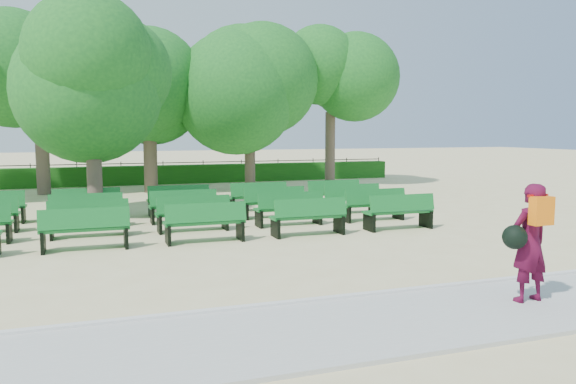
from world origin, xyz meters
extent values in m
plane|color=beige|center=(0.00, 0.00, 0.00)|extent=(120.00, 120.00, 0.00)
cube|color=#B4B5B0|center=(0.00, -7.40, 0.03)|extent=(30.00, 2.20, 0.06)
cube|color=silver|center=(0.00, -6.25, 0.05)|extent=(30.00, 0.12, 0.10)
cube|color=#1D5D18|center=(0.00, 14.00, 0.45)|extent=(26.00, 0.70, 0.90)
cube|color=#126925|center=(0.09, 1.27, 0.47)|extent=(1.88, 0.57, 0.06)
cube|color=#126925|center=(0.09, 1.05, 0.72)|extent=(1.87, 0.19, 0.44)
cylinder|color=brown|center=(-2.28, 3.25, 1.42)|extent=(0.43, 0.43, 2.84)
ellipsoid|color=#1D6B21|center=(-2.28, 3.25, 3.98)|extent=(4.14, 4.14, 3.72)
imported|color=#480A25|center=(3.70, -7.31, 0.94)|extent=(0.67, 0.47, 1.76)
cube|color=orange|center=(3.70, -7.51, 1.44)|extent=(0.33, 0.16, 0.41)
sphere|color=black|center=(3.37, -7.37, 1.06)|extent=(0.35, 0.35, 0.35)
camera|label=1|loc=(-2.37, -13.79, 2.58)|focal=35.00mm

